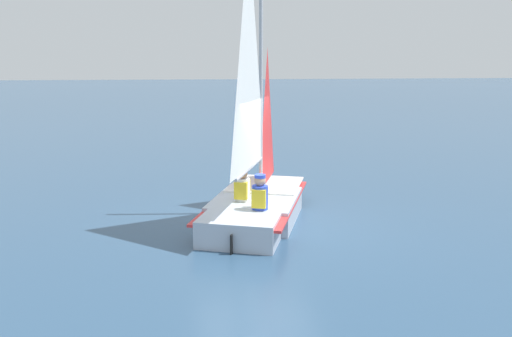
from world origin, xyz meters
The scene contains 4 objects.
ground_plane centered at (0.00, 0.00, 0.00)m, with size 260.00×260.00×0.00m, color #2D4C6B.
sailboat_main centered at (-0.06, 0.03, 0.75)m, with size 4.15×3.06×5.71m.
sailor_helm centered at (-0.23, 0.33, 0.62)m, with size 0.42×0.40×1.16m.
sailor_crew centered at (-0.92, 0.11, 0.63)m, with size 0.42×0.40×1.16m.
Camera 1 is at (-9.81, 2.03, 3.12)m, focal length 35.00 mm.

